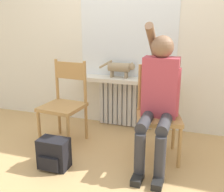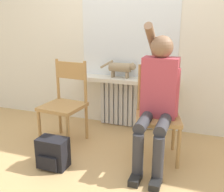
{
  "view_description": "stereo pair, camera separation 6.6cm",
  "coord_description": "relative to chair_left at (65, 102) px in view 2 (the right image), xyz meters",
  "views": [
    {
      "loc": [
        0.88,
        -2.06,
        1.38
      ],
      "look_at": [
        0.0,
        0.58,
        0.57
      ],
      "focal_mm": 42.0,
      "sensor_mm": 36.0,
      "label": 1
    },
    {
      "loc": [
        0.94,
        -2.04,
        1.38
      ],
      "look_at": [
        0.0,
        0.58,
        0.57
      ],
      "focal_mm": 42.0,
      "sensor_mm": 36.0,
      "label": 2
    }
  ],
  "objects": [
    {
      "name": "radiator",
      "position": [
        0.54,
        0.67,
        -0.17
      ],
      "size": [
        0.73,
        0.08,
        0.63
      ],
      "color": "silver",
      "rests_on": "ground_plane"
    },
    {
      "name": "windowsill",
      "position": [
        0.54,
        0.59,
        0.17
      ],
      "size": [
        1.3,
        0.25,
        0.05
      ],
      "color": "silver",
      "rests_on": "radiator"
    },
    {
      "name": "wall_with_window",
      "position": [
        0.54,
        0.75,
        0.87
      ],
      "size": [
        7.0,
        0.06,
        2.7
      ],
      "color": "white",
      "rests_on": "ground_plane"
    },
    {
      "name": "window_glass",
      "position": [
        0.54,
        0.72,
        0.82
      ],
      "size": [
        1.25,
        0.01,
        1.25
      ],
      "color": "white",
      "rests_on": "windowsill"
    },
    {
      "name": "backpack",
      "position": [
        0.17,
        -0.57,
        -0.33
      ],
      "size": [
        0.29,
        0.21,
        0.3
      ],
      "color": "black",
      "rests_on": "ground_plane"
    },
    {
      "name": "ground_plane",
      "position": [
        0.54,
        -0.48,
        -0.48
      ],
      "size": [
        12.0,
        12.0,
        0.0
      ],
      "primitive_type": "plane",
      "color": "tan"
    },
    {
      "name": "chair_right",
      "position": [
        1.07,
        -0.0,
        0.0
      ],
      "size": [
        0.53,
        0.53,
        0.94
      ],
      "rotation": [
        0.0,
        0.0,
        0.24
      ],
      "color": "#B2844C",
      "rests_on": "ground_plane"
    },
    {
      "name": "cat",
      "position": [
        0.49,
        0.6,
        0.33
      ],
      "size": [
        0.48,
        0.11,
        0.22
      ],
      "color": "#9E896B",
      "rests_on": "windowsill"
    },
    {
      "name": "chair_left",
      "position": [
        0.0,
        0.0,
        0.0
      ],
      "size": [
        0.47,
        0.47,
        0.94
      ],
      "rotation": [
        0.0,
        0.0,
        -0.09
      ],
      "color": "#B2844C",
      "rests_on": "ground_plane"
    },
    {
      "name": "person",
      "position": [
        1.08,
        -0.12,
        0.22
      ],
      "size": [
        0.36,
        1.0,
        1.37
      ],
      "color": "#333338",
      "rests_on": "ground_plane"
    }
  ]
}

